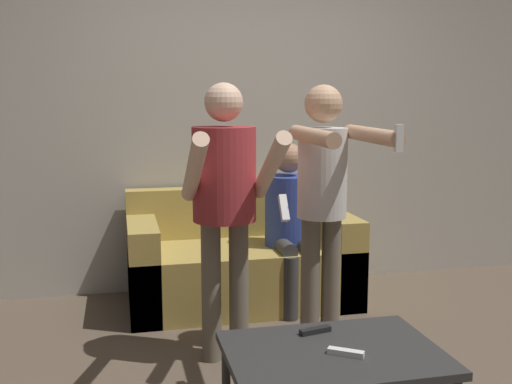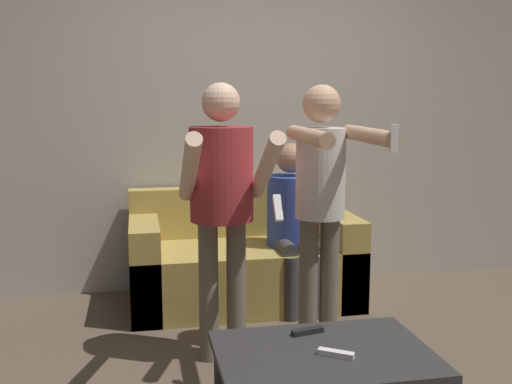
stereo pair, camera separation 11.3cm
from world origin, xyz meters
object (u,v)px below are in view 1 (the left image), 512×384
(person_standing_left, at_px, (225,191))
(coffee_table, at_px, (333,359))
(remote_far, at_px, (315,330))
(couch, at_px, (241,263))
(person_seated, at_px, (290,217))
(person_standing_right, at_px, (324,190))
(remote_near, at_px, (346,352))

(person_standing_left, distance_m, coffee_table, 1.14)
(person_standing_left, xyz_separation_m, remote_far, (0.28, -0.73, -0.54))
(remote_far, bearing_deg, person_standing_left, 111.08)
(person_standing_left, relative_size, coffee_table, 1.72)
(couch, xyz_separation_m, person_seated, (0.32, -0.16, 0.36))
(couch, bearing_deg, person_standing_right, -73.68)
(remote_far, bearing_deg, person_seated, 77.90)
(couch, xyz_separation_m, person_standing_right, (0.28, -0.96, 0.68))
(person_standing_right, xyz_separation_m, coffee_table, (-0.27, -0.91, -0.58))
(remote_near, xyz_separation_m, remote_far, (-0.05, 0.25, 0.00))
(couch, distance_m, remote_far, 1.69)
(coffee_table, bearing_deg, person_standing_right, 73.58)
(person_standing_left, relative_size, person_seated, 1.34)
(person_standing_right, height_order, coffee_table, person_standing_right)
(remote_near, bearing_deg, person_standing_left, 108.45)
(coffee_table, distance_m, remote_near, 0.08)
(person_seated, bearing_deg, person_standing_left, -127.33)
(person_standing_right, distance_m, remote_far, 0.93)
(remote_far, bearing_deg, couch, 89.93)
(couch, bearing_deg, person_standing_left, -106.47)
(person_standing_left, xyz_separation_m, remote_near, (0.33, -0.98, -0.54))
(person_standing_left, bearing_deg, couch, 73.53)
(couch, bearing_deg, remote_near, -88.66)
(person_standing_left, height_order, coffee_table, person_standing_left)
(person_seated, relative_size, coffee_table, 1.29)
(couch, distance_m, remote_near, 1.94)
(person_standing_left, relative_size, remote_near, 10.76)
(couch, height_order, remote_near, couch)
(coffee_table, bearing_deg, remote_near, -61.68)
(coffee_table, distance_m, remote_far, 0.20)
(remote_far, bearing_deg, remote_near, -79.48)
(remote_near, bearing_deg, person_standing_right, 76.26)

